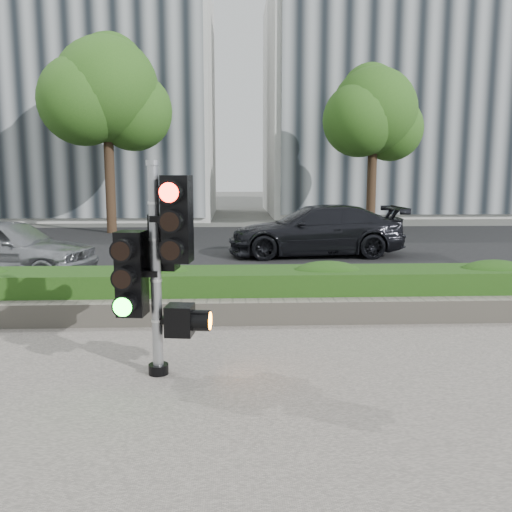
{
  "coord_description": "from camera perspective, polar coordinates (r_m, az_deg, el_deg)",
  "views": [
    {
      "loc": [
        0.01,
        -5.82,
        2.21
      ],
      "look_at": [
        0.29,
        0.6,
        1.23
      ],
      "focal_mm": 38.0,
      "sensor_mm": 36.0,
      "label": 1
    }
  ],
  "objects": [
    {
      "name": "ground",
      "position": [
        6.23,
        -2.44,
        -12.12
      ],
      "size": [
        120.0,
        120.0,
        0.0
      ],
      "primitive_type": "plane",
      "color": "#51514C",
      "rests_on": "ground"
    },
    {
      "name": "sidewalk",
      "position": [
        3.98,
        -2.41,
        -24.79
      ],
      "size": [
        16.0,
        11.0,
        0.03
      ],
      "primitive_type": "cube",
      "color": "#9E9389",
      "rests_on": "ground"
    },
    {
      "name": "road",
      "position": [
        15.98,
        -2.48,
        0.77
      ],
      "size": [
        60.0,
        13.0,
        0.02
      ],
      "primitive_type": "cube",
      "color": "black",
      "rests_on": "ground"
    },
    {
      "name": "curb",
      "position": [
        9.23,
        -2.47,
        -4.8
      ],
      "size": [
        60.0,
        0.25,
        0.12
      ],
      "primitive_type": "cube",
      "color": "gray",
      "rests_on": "ground"
    },
    {
      "name": "stone_wall",
      "position": [
        7.98,
        -2.47,
        -5.92
      ],
      "size": [
        12.0,
        0.32,
        0.34
      ],
      "primitive_type": "cube",
      "color": "gray",
      "rests_on": "sidewalk"
    },
    {
      "name": "hedge",
      "position": [
        8.57,
        -2.48,
        -3.72
      ],
      "size": [
        12.0,
        1.0,
        0.68
      ],
      "primitive_type": "cube",
      "color": "#3E7423",
      "rests_on": "sidewalk"
    },
    {
      "name": "building_left",
      "position": [
        30.66,
        -20.58,
        18.1
      ],
      "size": [
        16.0,
        9.0,
        15.0
      ],
      "primitive_type": "cube",
      "color": "#B7B7B2",
      "rests_on": "ground"
    },
    {
      "name": "building_right",
      "position": [
        32.94,
        17.65,
        14.91
      ],
      "size": [
        18.0,
        10.0,
        12.0
      ],
      "primitive_type": "cube",
      "color": "#B7B7B2",
      "rests_on": "ground"
    },
    {
      "name": "tree_left",
      "position": [
        21.07,
        -15.48,
        16.12
      ],
      "size": [
        4.61,
        4.03,
        7.34
      ],
      "color": "black",
      "rests_on": "ground"
    },
    {
      "name": "tree_right",
      "position": [
        22.18,
        12.22,
        14.38
      ],
      "size": [
        4.1,
        3.58,
        6.53
      ],
      "color": "black",
      "rests_on": "ground"
    },
    {
      "name": "traffic_signal",
      "position": [
        5.88,
        -10.16,
        -0.25
      ],
      "size": [
        0.83,
        0.64,
        2.32
      ],
      "rotation": [
        0.0,
        0.0,
        -0.13
      ],
      "color": "black",
      "rests_on": "sidewalk"
    },
    {
      "name": "car_silver",
      "position": [
        12.57,
        -24.77,
        0.79
      ],
      "size": [
        3.97,
        2.24,
        1.27
      ],
      "primitive_type": "imported",
      "rotation": [
        0.0,
        0.0,
        1.36
      ],
      "color": "#9E9FA5",
      "rests_on": "road"
    },
    {
      "name": "car_dark",
      "position": [
        14.62,
        6.28,
        2.7
      ],
      "size": [
        4.74,
        2.08,
        1.35
      ],
      "primitive_type": "imported",
      "rotation": [
        0.0,
        0.0,
        -1.53
      ],
      "color": "black",
      "rests_on": "road"
    }
  ]
}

